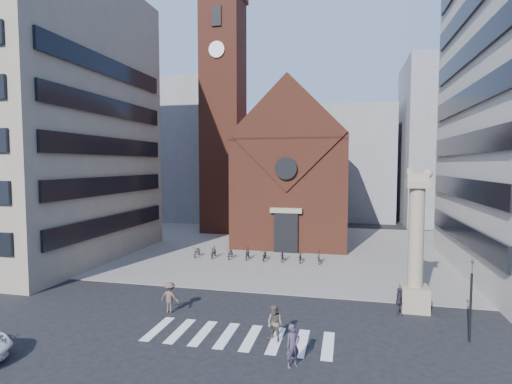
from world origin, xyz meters
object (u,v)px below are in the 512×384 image
Objects in this scene: lion_column at (416,254)px; pedestrian_2 at (399,301)px; scooter_0 at (197,251)px; pedestrian_0 at (293,346)px; pedestrian_1 at (275,323)px; traffic_light at (471,297)px.

pedestrian_2 is (-1.01, -1.00, -2.63)m from lion_column.
lion_column reaches higher than scooter_0.
pedestrian_0 is 2.63m from pedestrian_1.
traffic_light reaches higher than pedestrian_0.
scooter_0 is at bearing 150.24° from pedestrian_1.
traffic_light is at bearing -63.54° from lion_column.
traffic_light is at bearing -39.60° from scooter_0.
pedestrian_0 is 9.14m from pedestrian_2.
traffic_light is 9.87m from pedestrian_1.
pedestrian_1 is 8.30m from pedestrian_2.
lion_column is at bearing 116.46° from traffic_light.
lion_column is at bearing 66.44° from pedestrian_1.
pedestrian_1 is at bearing -167.58° from traffic_light.
lion_column reaches higher than traffic_light.
scooter_0 is at bearing 150.47° from lion_column.
pedestrian_2 is 0.89× the size of scooter_0.
traffic_light is 9.52m from pedestrian_0.
lion_column is 4.74× the size of pedestrian_1.
traffic_light is at bearing -129.89° from pedestrian_2.
lion_column reaches higher than pedestrian_1.
traffic_light is 4.49m from pedestrian_2.
pedestrian_0 reaches higher than pedestrian_2.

